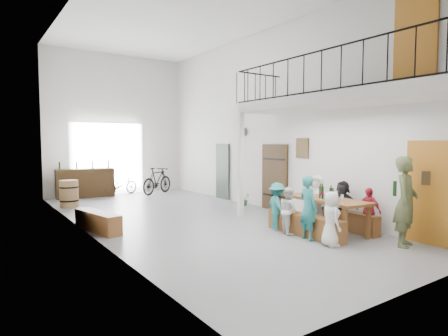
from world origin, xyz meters
TOP-DOWN VIEW (x-y plane):
  - floor at (0.00, 0.00)m, footprint 12.00×12.00m
  - room_walls at (0.00, 0.00)m, footprint 12.00×12.00m
  - gateway_portal at (-0.40, 5.94)m, footprint 2.80×0.08m
  - right_wall_decor at (2.70, -1.87)m, footprint 0.07×8.28m
  - balcony at (1.98, -3.13)m, footprint 1.52×5.62m
  - tasting_table at (1.79, -3.06)m, footprint 1.04×2.12m
  - bench_inner at (1.17, -2.98)m, footprint 0.36×2.06m
  - bench_wall at (2.39, -3.05)m, footprint 0.45×1.99m
  - tableware at (1.68, -3.08)m, footprint 0.76×1.28m
  - side_bench at (-2.50, -0.00)m, footprint 0.67×1.65m
  - oak_barrel at (-2.32, 3.79)m, footprint 0.58×0.58m
  - serving_counter at (-1.35, 5.65)m, footprint 2.08×0.75m
  - counter_bottles at (-1.35, 5.66)m, footprint 1.79×0.16m
  - guest_left_a at (0.98, -3.86)m, footprint 0.53×0.63m
  - guest_left_b at (0.97, -3.27)m, footprint 0.42×0.55m
  - guest_left_c at (1.01, -2.66)m, footprint 0.57×0.63m
  - guest_left_d at (1.03, -2.24)m, footprint 0.61×0.81m
  - guest_right_a at (2.43, -3.71)m, footprint 0.28×0.63m
  - guest_right_b at (2.42, -3.02)m, footprint 0.41×1.08m
  - guest_right_c at (2.30, -2.34)m, footprint 0.56×0.70m
  - host_standing at (2.18, -4.71)m, footprint 0.76×0.63m
  - potted_plant at (2.45, 0.88)m, footprint 0.43×0.39m
  - bicycle_near at (-0.02, 5.59)m, footprint 1.61×1.01m
  - bicycle_far at (1.23, 4.95)m, footprint 1.80×1.29m

SIDE VIEW (x-z plane):
  - floor at x=0.00m, z-range 0.00..0.00m
  - potted_plant at x=2.45m, z-range 0.00..0.41m
  - side_bench at x=-2.50m, z-range 0.00..0.45m
  - bench_wall at x=2.39m, z-range 0.00..0.45m
  - bench_inner at x=1.17m, z-range 0.00..0.47m
  - bicycle_near at x=-0.02m, z-range 0.00..0.80m
  - oak_barrel at x=-2.32m, z-range 0.00..0.86m
  - guest_right_a at x=2.43m, z-range 0.00..1.06m
  - guest_left_c at x=1.01m, z-range 0.00..1.06m
  - bicycle_far at x=1.23m, z-range 0.00..1.07m
  - serving_counter at x=-1.35m, z-range 0.00..1.07m
  - guest_left_a at x=0.98m, z-range 0.00..1.09m
  - guest_left_d at x=1.03m, z-range 0.00..1.12m
  - guest_right_b at x=2.42m, z-range 0.00..1.15m
  - guest_right_c at x=2.30m, z-range 0.00..1.23m
  - guest_left_b at x=0.97m, z-range 0.00..1.37m
  - tasting_table at x=1.79m, z-range 0.31..1.10m
  - host_standing at x=2.18m, z-range 0.00..1.79m
  - tableware at x=1.68m, z-range 0.75..1.10m
  - counter_bottles at x=-1.35m, z-range 1.07..1.35m
  - gateway_portal at x=-0.40m, z-range 0.00..2.80m
  - right_wall_decor at x=2.70m, z-range -0.80..4.28m
  - balcony at x=1.98m, z-range 0.97..4.96m
  - room_walls at x=0.00m, z-range -2.45..9.55m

